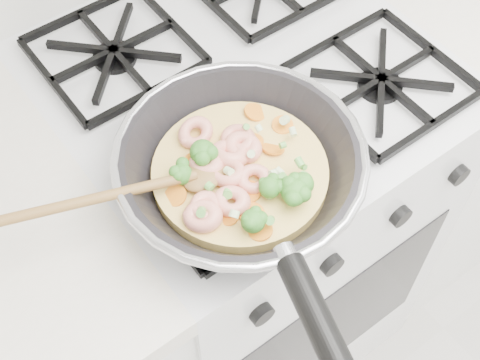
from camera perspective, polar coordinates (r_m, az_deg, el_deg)
stove at (r=1.43m, az=0.34°, el=-3.21°), size 0.60×0.60×0.92m
skillet at (r=0.88m, az=0.01°, el=0.79°), size 0.49×0.50×0.09m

